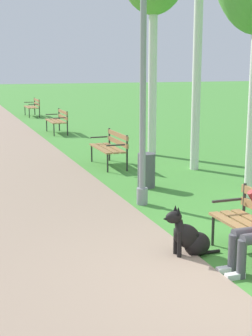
{
  "coord_description": "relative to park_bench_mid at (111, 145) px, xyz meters",
  "views": [
    {
      "loc": [
        -3.15,
        -4.67,
        2.48
      ],
      "look_at": [
        -0.63,
        2.48,
        0.9
      ],
      "focal_mm": 53.62,
      "sensor_mm": 36.0,
      "label": 1
    }
  ],
  "objects": [
    {
      "name": "dog_black",
      "position": [
        -0.84,
        -6.03,
        -0.25
      ],
      "size": [
        0.83,
        0.29,
        0.71
      ],
      "color": "black",
      "rests_on": "ground"
    },
    {
      "name": "ground_plane",
      "position": [
        -0.54,
        -6.93,
        -0.51
      ],
      "size": [
        120.0,
        120.0,
        0.0
      ],
      "primitive_type": "plane",
      "color": "#478E38"
    },
    {
      "name": "park_bench_furthest",
      "position": [
        0.12,
        12.66,
        0.0
      ],
      "size": [
        0.55,
        1.5,
        0.85
      ],
      "color": "olive",
      "rests_on": "ground"
    },
    {
      "name": "litter_bin",
      "position": [
        0.02,
        -2.32,
        -0.16
      ],
      "size": [
        0.36,
        0.36,
        0.7
      ],
      "primitive_type": "cylinder",
      "color": "#515156",
      "rests_on": "ground"
    },
    {
      "name": "lamp_post_near",
      "position": [
        -0.52,
        -3.49,
        1.69
      ],
      "size": [
        0.24,
        0.24,
        4.25
      ],
      "color": "gray",
      "rests_on": "ground"
    },
    {
      "name": "park_bench_mid",
      "position": [
        0.0,
        0.0,
        0.0
      ],
      "size": [
        0.55,
        1.5,
        0.85
      ],
      "color": "olive",
      "rests_on": "ground"
    },
    {
      "name": "park_bench_far",
      "position": [
        0.01,
        6.32,
        0.0
      ],
      "size": [
        0.55,
        1.5,
        0.85
      ],
      "color": "olive",
      "rests_on": "ground"
    }
  ]
}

